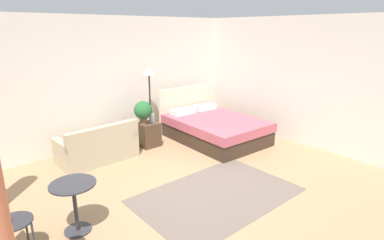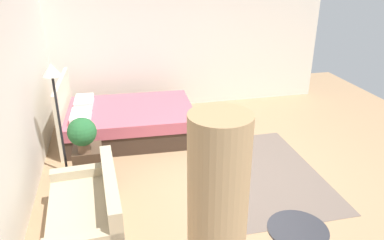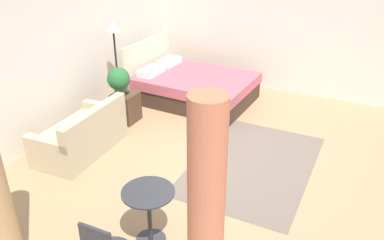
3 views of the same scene
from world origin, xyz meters
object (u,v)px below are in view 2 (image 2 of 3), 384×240
bed (126,121)px  vase (83,139)px  nightstand (89,164)px  floor_lamp (54,89)px  couch (88,215)px  potted_plant (82,133)px

bed → vase: size_ratio=13.28×
nightstand → floor_lamp: bearing=50.2°
couch → potted_plant: 1.23m
floor_lamp → bed: bearing=-41.9°
nightstand → potted_plant: size_ratio=1.06×
couch → potted_plant: (1.10, 0.05, 0.55)m
bed → floor_lamp: (-1.10, 0.99, 1.05)m
couch → floor_lamp: floor_lamp is taller
bed → floor_lamp: bearing=138.1°
floor_lamp → couch: bearing=-165.9°
bed → vase: 1.48m
potted_plant → vase: size_ratio=2.86×
vase → bed: bearing=-27.9°
potted_plant → vase: (0.22, 0.02, -0.20)m
bed → floor_lamp: 1.82m
nightstand → potted_plant: bearing=164.3°
couch → potted_plant: size_ratio=2.99×
couch → vase: 1.37m
couch → nightstand: size_ratio=2.82×
bed → potted_plant: (-1.50, 0.66, 0.53)m
couch → floor_lamp: (1.50, 0.38, 1.08)m
nightstand → potted_plant: (-0.10, 0.03, 0.56)m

